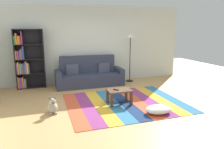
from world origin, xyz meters
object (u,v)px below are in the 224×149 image
Objects in this scene: couch at (89,76)px; tv_remote at (116,90)px; standing_lamp at (130,42)px; bookshelf at (26,61)px; coffee_table at (119,93)px; dog at (53,106)px; pouf at (158,109)px.

tv_remote is (0.23, -2.08, 0.06)m from couch.
tv_remote is at bearing -121.03° from standing_lamp.
bookshelf is 1.09× the size of standing_lamp.
coffee_table is at bearing -45.95° from bookshelf.
dog is at bearing -141.81° from standing_lamp.
bookshelf is at bearing 171.82° from couch.
pouf is at bearing -47.83° from bookshelf.
pouf is 2.42m from dog.
standing_lamp is (1.22, 2.18, 1.15)m from coffee_table.
pouf is at bearing -100.77° from standing_lamp.
pouf is at bearing -72.07° from couch.
standing_lamp is (3.52, -0.20, 0.56)m from bookshelf.
tv_remote is (1.57, 0.09, 0.23)m from dog.
coffee_table is at bearing -81.30° from couch.
couch is 2.09m from tv_remote.
tv_remote is at bearing 170.56° from coffee_table.
bookshelf is 3.57m from standing_lamp.
couch is 2.12m from coffee_table.
tv_remote reaches higher than coffee_table.
coffee_table reaches higher than pouf.
bookshelf reaches higher than standing_lamp.
coffee_table is at bearing -42.02° from tv_remote.
couch is 3.12m from pouf.
pouf is (0.64, -0.86, -0.20)m from coffee_table.
standing_lamp is (0.58, 3.04, 1.35)m from pouf.
bookshelf reaches higher than couch.
couch is at bearing 58.51° from dog.
pouf is (0.96, -2.96, -0.23)m from couch.
couch is at bearing 98.70° from coffee_table.
dog is 2.65× the size of tv_remote.
bookshelf is at bearing 176.72° from standing_lamp.
tv_remote is at bearing 3.37° from dog.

